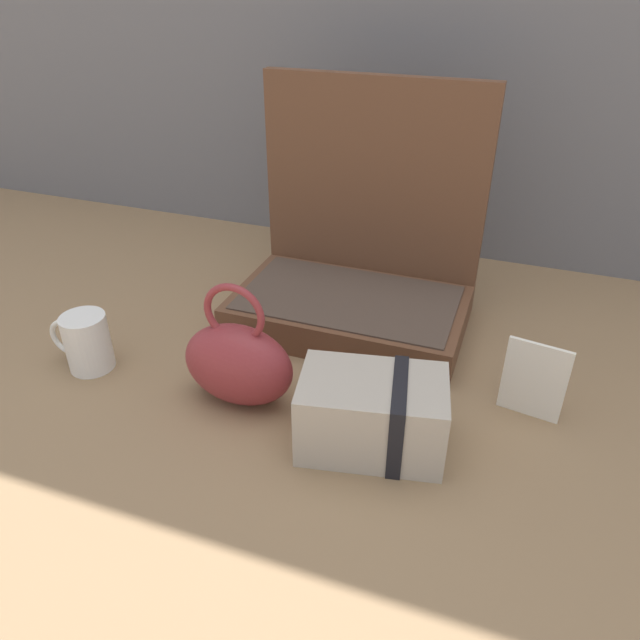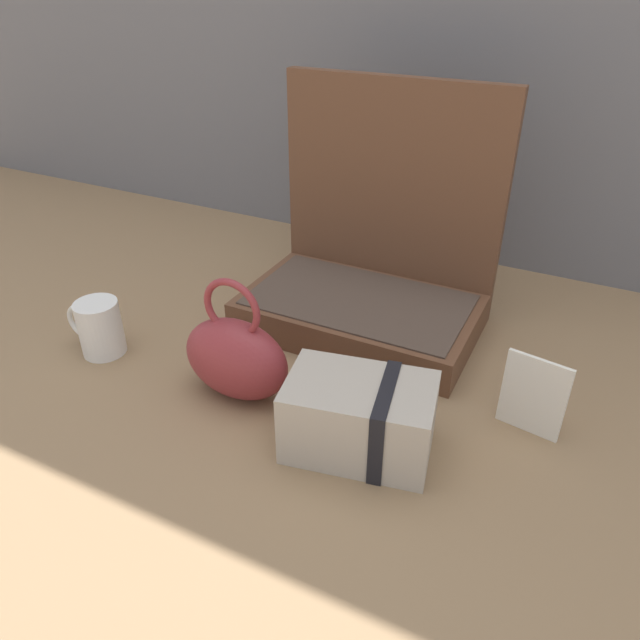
{
  "view_description": "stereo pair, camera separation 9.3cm",
  "coord_description": "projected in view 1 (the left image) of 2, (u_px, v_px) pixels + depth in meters",
  "views": [
    {
      "loc": [
        0.27,
        -0.76,
        0.6
      ],
      "look_at": [
        -0.01,
        -0.02,
        0.12
      ],
      "focal_mm": 33.42,
      "sensor_mm": 36.0,
      "label": 1
    },
    {
      "loc": [
        0.35,
        -0.73,
        0.6
      ],
      "look_at": [
        -0.01,
        -0.02,
        0.12
      ],
      "focal_mm": 33.42,
      "sensor_mm": 36.0,
      "label": 2
    }
  ],
  "objects": [
    {
      "name": "info_card_left",
      "position": [
        534.0,
        380.0,
        0.88
      ],
      "size": [
        0.09,
        0.02,
        0.13
      ],
      "primitive_type": "cube",
      "rotation": [
        0.0,
        0.0,
        -0.17
      ],
      "color": "white",
      "rests_on": "ground_plane"
    },
    {
      "name": "teal_pouch_handbag",
      "position": [
        238.0,
        363.0,
        0.91
      ],
      "size": [
        0.18,
        0.1,
        0.21
      ],
      "color": "maroon",
      "rests_on": "ground_plane"
    },
    {
      "name": "ground_plane",
      "position": [
        328.0,
        374.0,
        1.0
      ],
      "size": [
        6.0,
        6.0,
        0.0
      ],
      "primitive_type": "plane",
      "color": "#8C6D4C"
    },
    {
      "name": "coffee_mug",
      "position": [
        86.0,
        342.0,
        1.0
      ],
      "size": [
        0.11,
        0.07,
        0.1
      ],
      "color": "white",
      "rests_on": "ground_plane"
    },
    {
      "name": "cream_toiletry_bag",
      "position": [
        374.0,
        414.0,
        0.83
      ],
      "size": [
        0.22,
        0.16,
        0.11
      ],
      "color": "#B2A899",
      "rests_on": "ground_plane"
    },
    {
      "name": "open_suitcase",
      "position": [
        358.0,
        267.0,
        1.12
      ],
      "size": [
        0.42,
        0.27,
        0.43
      ],
      "color": "brown",
      "rests_on": "ground_plane"
    }
  ]
}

